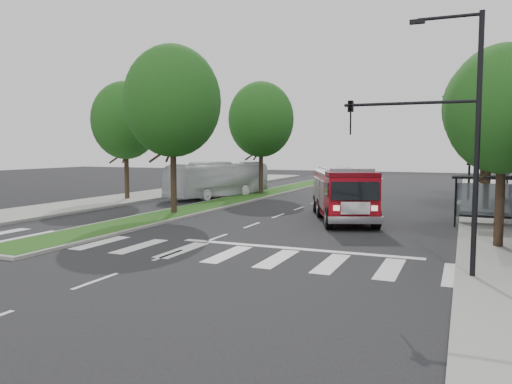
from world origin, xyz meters
TOP-DOWN VIEW (x-y plane):
  - ground at (0.00, 0.00)m, footprint 140.00×140.00m
  - sidewalk_right at (12.50, 10.00)m, footprint 5.00×80.00m
  - sidewalk_left at (-14.50, 10.00)m, footprint 5.00×80.00m
  - median at (-6.00, 18.00)m, footprint 3.00×50.00m
  - bus_shelter at (11.20, 8.15)m, footprint 3.20×1.60m
  - tree_right_near at (11.50, 2.00)m, footprint 4.40×4.40m
  - tree_right_mid at (11.50, 14.00)m, footprint 5.60×5.60m
  - tree_right_far at (11.50, 24.00)m, footprint 5.00×5.00m
  - tree_median_near at (-6.00, 6.00)m, footprint 5.80×5.80m
  - tree_median_far at (-6.00, 20.00)m, footprint 5.60×5.60m
  - tree_left_mid at (-14.00, 12.00)m, footprint 5.20×5.20m
  - streetlight_right_near at (9.61, -3.50)m, footprint 4.08×0.22m
  - streetlight_right_far at (10.35, 20.00)m, footprint 2.11×0.20m
  - fire_engine at (3.91, 7.85)m, footprint 5.54×9.02m
  - city_bus at (-8.50, 16.97)m, footprint 4.92×10.87m

SIDE VIEW (x-z plane):
  - ground at x=0.00m, z-range 0.00..0.00m
  - sidewalk_right at x=12.50m, z-range 0.00..0.15m
  - sidewalk_left at x=-14.50m, z-range 0.00..0.15m
  - median at x=-6.00m, z-range 0.00..0.16m
  - fire_engine at x=3.91m, z-range -0.06..2.95m
  - city_bus at x=-8.50m, z-range 0.00..2.95m
  - bus_shelter at x=11.20m, z-range 0.73..3.34m
  - streetlight_right_far at x=10.35m, z-range 0.48..8.48m
  - streetlight_right_near at x=9.61m, z-range 0.67..8.67m
  - tree_right_near at x=11.50m, z-range 1.48..9.53m
  - tree_right_far at x=11.50m, z-range 1.47..10.20m
  - tree_left_mid at x=-14.00m, z-range 1.58..10.74m
  - tree_right_mid at x=11.50m, z-range 1.63..11.35m
  - tree_median_far at x=-6.00m, z-range 1.63..11.35m
  - tree_median_near at x=-6.00m, z-range 1.73..11.89m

